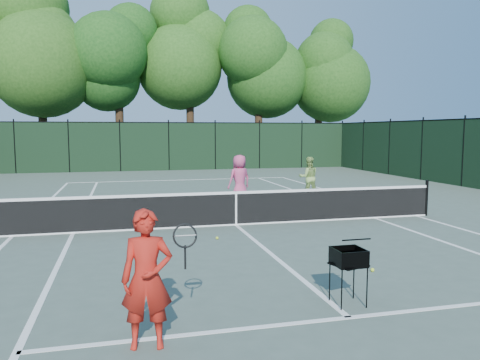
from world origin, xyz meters
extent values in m
plane|color=#49594D|center=(0.00, 0.00, 0.00)|extent=(90.00, 90.00, 0.00)
cube|color=white|center=(-5.49, 0.00, 0.00)|extent=(0.10, 23.77, 0.01)
cube|color=white|center=(5.49, 0.00, 0.00)|extent=(0.10, 23.77, 0.01)
cube|color=white|center=(-4.12, 0.00, 0.00)|extent=(0.10, 23.77, 0.01)
cube|color=white|center=(4.12, 0.00, 0.00)|extent=(0.10, 23.77, 0.01)
cube|color=white|center=(0.00, 11.88, 0.00)|extent=(10.97, 0.10, 0.01)
cube|color=white|center=(0.00, -6.40, 0.00)|extent=(8.23, 0.10, 0.01)
cube|color=white|center=(0.00, 6.40, 0.00)|extent=(8.23, 0.10, 0.01)
cube|color=white|center=(0.00, 0.00, 0.00)|extent=(0.10, 12.80, 0.01)
cube|color=black|center=(0.00, 0.00, 0.46)|extent=(11.60, 0.03, 0.85)
cube|color=white|center=(0.00, 0.00, 0.88)|extent=(11.60, 0.05, 0.07)
cube|color=white|center=(0.00, 0.00, 0.02)|extent=(11.60, 0.05, 0.04)
cube|color=white|center=(0.00, 0.00, 0.46)|extent=(0.05, 0.04, 0.91)
cylinder|color=black|center=(5.80, 0.00, 0.53)|extent=(0.09, 0.09, 1.06)
cube|color=black|center=(0.00, 18.00, 1.50)|extent=(24.00, 0.05, 3.00)
cylinder|color=black|center=(-8.00, 22.00, 2.40)|extent=(0.56, 0.56, 4.80)
ellipsoid|color=#214A15|center=(-8.00, 22.00, 8.71)|extent=(6.80, 6.80, 10.54)
cylinder|color=black|center=(-3.00, 21.80, 2.15)|extent=(0.56, 0.56, 4.30)
ellipsoid|color=#154313|center=(-3.00, 21.80, 7.75)|extent=(6.00, 6.00, 9.30)
cylinder|color=black|center=(2.00, 22.30, 2.50)|extent=(0.56, 0.56, 5.00)
ellipsoid|color=#1F4C15|center=(2.00, 22.30, 9.03)|extent=(7.00, 7.00, 10.85)
cylinder|color=black|center=(7.00, 21.60, 2.30)|extent=(0.56, 0.56, 4.60)
ellipsoid|color=#1B4814|center=(7.00, 21.60, 8.16)|extent=(6.20, 6.20, 9.61)
cylinder|color=black|center=(12.00, 22.10, 2.20)|extent=(0.56, 0.56, 4.40)
ellipsoid|color=#1B4614|center=(12.00, 22.10, 7.74)|extent=(5.80, 5.80, 8.99)
imported|color=#B51E14|center=(-2.66, -6.59, 0.81)|extent=(0.62, 0.44, 1.62)
cylinder|color=black|center=(-2.18, -6.29, 0.95)|extent=(0.03, 0.03, 0.30)
torus|color=black|center=(-2.18, -6.29, 1.22)|extent=(0.30, 0.10, 0.30)
imported|color=#C74675|center=(1.00, 3.58, 0.84)|extent=(0.95, 0.77, 1.69)
imported|color=#8DB259|center=(3.88, 4.39, 0.77)|extent=(0.83, 0.69, 1.54)
cylinder|color=black|center=(0.02, -6.14, 0.29)|extent=(0.02, 0.02, 0.58)
cylinder|color=black|center=(0.41, -6.14, 0.29)|extent=(0.02, 0.02, 0.58)
cylinder|color=black|center=(0.02, -5.75, 0.29)|extent=(0.02, 0.02, 0.58)
cylinder|color=black|center=(0.41, -5.75, 0.29)|extent=(0.02, 0.02, 0.58)
cube|color=black|center=(0.22, -5.94, 0.70)|extent=(0.53, 0.53, 0.24)
sphere|color=yellow|center=(0.22, -5.94, 0.63)|extent=(0.06, 0.06, 0.06)
sphere|color=yellow|center=(0.22, -5.94, 0.63)|extent=(0.06, 0.06, 0.06)
sphere|color=yellow|center=(0.22, -5.94, 0.63)|extent=(0.06, 0.06, 0.06)
sphere|color=yellow|center=(0.22, -5.94, 0.63)|extent=(0.06, 0.06, 0.06)
sphere|color=yellow|center=(0.22, -5.94, 0.63)|extent=(0.06, 0.06, 0.06)
sphere|color=yellow|center=(0.22, -5.94, 0.63)|extent=(0.06, 0.06, 0.06)
sphere|color=yellow|center=(0.22, -5.94, 0.63)|extent=(0.06, 0.06, 0.06)
sphere|color=yellow|center=(0.22, -5.94, 0.63)|extent=(0.06, 0.06, 0.06)
sphere|color=yellow|center=(0.22, -5.94, 0.63)|extent=(0.06, 0.06, 0.06)
sphere|color=yellow|center=(0.22, -5.94, 0.63)|extent=(0.06, 0.06, 0.06)
sphere|color=yellow|center=(0.22, -5.94, 0.63)|extent=(0.06, 0.06, 0.06)
sphere|color=yellow|center=(0.22, -5.94, 0.63)|extent=(0.06, 0.06, 0.06)
sphere|color=yellow|center=(0.22, -5.94, 0.63)|extent=(0.06, 0.06, 0.06)
sphere|color=yellow|center=(0.22, -5.94, 0.63)|extent=(0.06, 0.06, 0.06)
sphere|color=#C6E82F|center=(1.38, -4.62, 0.03)|extent=(0.07, 0.07, 0.07)
sphere|color=#C3E12E|center=(-0.81, -1.49, 0.03)|extent=(0.07, 0.07, 0.07)
camera|label=1|loc=(-2.90, -11.91, 2.50)|focal=35.00mm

